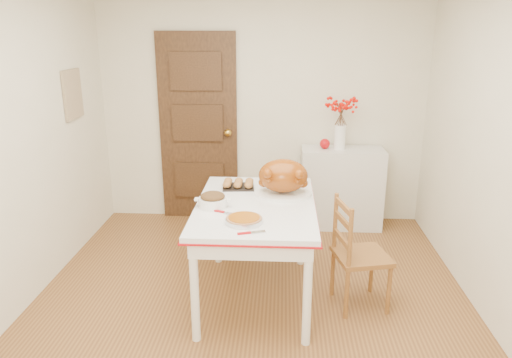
# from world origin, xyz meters

# --- Properties ---
(floor) EXTENTS (3.50, 4.00, 0.00)m
(floor) POSITION_xyz_m (0.00, 0.00, 0.00)
(floor) COLOR brown
(floor) RESTS_ON ground
(wall_back) EXTENTS (3.50, 0.00, 2.50)m
(wall_back) POSITION_xyz_m (0.00, 2.00, 1.25)
(wall_back) COLOR beige
(wall_back) RESTS_ON ground
(wall_front) EXTENTS (3.50, 0.00, 2.50)m
(wall_front) POSITION_xyz_m (0.00, -2.00, 1.25)
(wall_front) COLOR beige
(wall_front) RESTS_ON ground
(wall_left) EXTENTS (0.00, 4.00, 2.50)m
(wall_left) POSITION_xyz_m (-1.75, 0.00, 1.25)
(wall_left) COLOR beige
(wall_left) RESTS_ON ground
(wall_right) EXTENTS (0.00, 4.00, 2.50)m
(wall_right) POSITION_xyz_m (1.75, 0.00, 1.25)
(wall_right) COLOR beige
(wall_right) RESTS_ON ground
(door_back) EXTENTS (0.85, 0.06, 2.06)m
(door_back) POSITION_xyz_m (-0.70, 1.97, 1.03)
(door_back) COLOR black
(door_back) RESTS_ON ground
(photo_board) EXTENTS (0.03, 0.35, 0.45)m
(photo_board) POSITION_xyz_m (-1.73, 1.20, 1.50)
(photo_board) COLOR tan
(photo_board) RESTS_ON ground
(sideboard) EXTENTS (0.87, 0.39, 0.87)m
(sideboard) POSITION_xyz_m (0.87, 1.78, 0.43)
(sideboard) COLOR silver
(sideboard) RESTS_ON floor
(kitchen_table) EXTENTS (0.92, 1.35, 0.81)m
(kitchen_table) POSITION_xyz_m (0.03, 0.25, 0.40)
(kitchen_table) COLOR silver
(kitchen_table) RESTS_ON floor
(chair_oak) EXTENTS (0.46, 0.46, 0.88)m
(chair_oak) POSITION_xyz_m (0.85, 0.19, 0.44)
(chair_oak) COLOR brown
(chair_oak) RESTS_ON floor
(berry_vase) EXTENTS (0.27, 0.27, 0.53)m
(berry_vase) POSITION_xyz_m (0.83, 1.78, 1.13)
(berry_vase) COLOR white
(berry_vase) RESTS_ON sideboard
(apple) EXTENTS (0.11, 0.11, 0.11)m
(apple) POSITION_xyz_m (0.67, 1.78, 0.92)
(apple) COLOR #AC0A0F
(apple) RESTS_ON sideboard
(turkey_platter) EXTENTS (0.54, 0.48, 0.29)m
(turkey_platter) POSITION_xyz_m (0.24, 0.46, 0.95)
(turkey_platter) COLOR #8D3203
(turkey_platter) RESTS_ON kitchen_table
(pumpkin_pie) EXTENTS (0.29, 0.29, 0.05)m
(pumpkin_pie) POSITION_xyz_m (-0.03, -0.13, 0.83)
(pumpkin_pie) COLOR #904709
(pumpkin_pie) RESTS_ON kitchen_table
(stuffing_dish) EXTENTS (0.30, 0.25, 0.11)m
(stuffing_dish) POSITION_xyz_m (-0.29, 0.17, 0.86)
(stuffing_dish) COLOR #482B15
(stuffing_dish) RESTS_ON kitchen_table
(rolls_tray) EXTENTS (0.28, 0.23, 0.07)m
(rolls_tray) POSITION_xyz_m (-0.14, 0.62, 0.84)
(rolls_tray) COLOR #9A6836
(rolls_tray) RESTS_ON kitchen_table
(pie_server) EXTENTS (0.20, 0.11, 0.01)m
(pie_server) POSITION_xyz_m (0.03, -0.31, 0.81)
(pie_server) COLOR silver
(pie_server) RESTS_ON kitchen_table
(carving_knife) EXTENTS (0.24, 0.15, 0.01)m
(carving_knife) POSITION_xyz_m (-0.16, 0.03, 0.81)
(carving_knife) COLOR silver
(carving_knife) RESTS_ON kitchen_table
(drinking_glass) EXTENTS (0.07, 0.07, 0.10)m
(drinking_glass) POSITION_xyz_m (0.08, 0.76, 0.86)
(drinking_glass) COLOR white
(drinking_glass) RESTS_ON kitchen_table
(shaker_pair) EXTENTS (0.10, 0.05, 0.09)m
(shaker_pair) POSITION_xyz_m (0.39, 0.79, 0.85)
(shaker_pair) COLOR white
(shaker_pair) RESTS_ON kitchen_table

